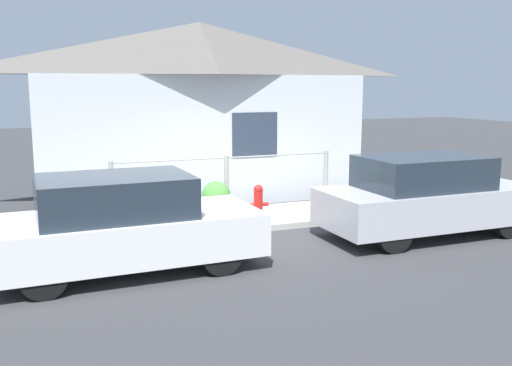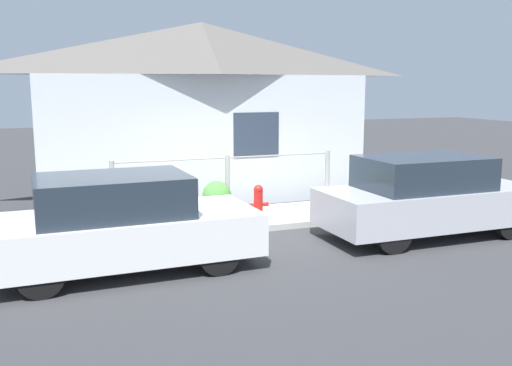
{
  "view_description": "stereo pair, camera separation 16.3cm",
  "coord_description": "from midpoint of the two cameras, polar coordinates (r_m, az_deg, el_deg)",
  "views": [
    {
      "loc": [
        -3.88,
        -9.71,
        2.77
      ],
      "look_at": [
        0.14,
        0.3,
        0.9
      ],
      "focal_mm": 40.0,
      "sensor_mm": 36.0,
      "label": 1
    },
    {
      "loc": [
        -3.73,
        -9.77,
        2.77
      ],
      "look_at": [
        0.14,
        0.3,
        0.9
      ],
      "focal_mm": 40.0,
      "sensor_mm": 36.0,
      "label": 2
    }
  ],
  "objects": [
    {
      "name": "house",
      "position": [
        13.68,
        -4.95,
        12.25
      ],
      "size": [
        8.0,
        2.23,
        4.2
      ],
      "color": "silver",
      "rests_on": "ground_plane"
    },
    {
      "name": "sidewalk",
      "position": [
        11.61,
        -1.29,
        -3.66
      ],
      "size": [
        24.0,
        1.8,
        0.12
      ],
      "color": "#B2AFA8",
      "rests_on": "ground_plane"
    },
    {
      "name": "fence",
      "position": [
        12.17,
        -2.49,
        0.33
      ],
      "size": [
        4.9,
        0.1,
        1.17
      ],
      "color": "#999993",
      "rests_on": "sidewalk"
    },
    {
      "name": "fire_hydrant",
      "position": [
        11.13,
        0.65,
        -1.94
      ],
      "size": [
        0.41,
        0.18,
        0.73
      ],
      "color": "red",
      "rests_on": "sidewalk"
    },
    {
      "name": "car_left",
      "position": [
        8.72,
        -12.8,
        -4.01
      ],
      "size": [
        4.0,
        1.8,
        1.46
      ],
      "rotation": [
        0.0,
        0.0,
        0.02
      ],
      "color": "white",
      "rests_on": "ground_plane"
    },
    {
      "name": "car_right",
      "position": [
        10.92,
        17.15,
        -1.33
      ],
      "size": [
        4.05,
        1.67,
        1.49
      ],
      "rotation": [
        0.0,
        0.0,
        0.0
      ],
      "color": "#B7B7BC",
      "rests_on": "ground_plane"
    },
    {
      "name": "potted_plant_near_hydrant",
      "position": [
        11.77,
        -3.54,
        -1.35
      ],
      "size": [
        0.6,
        0.6,
        0.69
      ],
      "color": "brown",
      "rests_on": "sidewalk"
    },
    {
      "name": "ground_plane",
      "position": [
        10.81,
        0.32,
        -5.0
      ],
      "size": [
        60.0,
        60.0,
        0.0
      ],
      "primitive_type": "plane",
      "color": "#38383A"
    }
  ]
}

